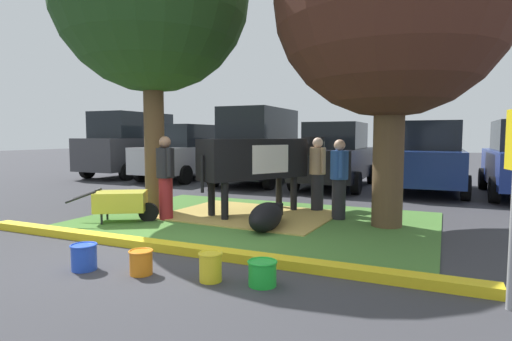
# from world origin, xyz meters

# --- Properties ---
(ground_plane) EXTENTS (80.00, 80.00, 0.00)m
(ground_plane) POSITION_xyz_m (0.00, 0.00, 0.00)
(ground_plane) COLOR #38383D
(grass_island) EXTENTS (6.43, 4.51, 0.02)m
(grass_island) POSITION_xyz_m (0.41, 2.18, 0.01)
(grass_island) COLOR #477A33
(grass_island) RESTS_ON ground
(curb_yellow) EXTENTS (7.63, 0.24, 0.12)m
(curb_yellow) POSITION_xyz_m (0.41, -0.22, 0.06)
(curb_yellow) COLOR yellow
(curb_yellow) RESTS_ON ground
(hay_bedding) EXTENTS (3.30, 2.54, 0.04)m
(hay_bedding) POSITION_xyz_m (0.11, 2.55, 0.03)
(hay_bedding) COLOR tan
(hay_bedding) RESTS_ON ground
(cow_holstein) EXTENTS (1.89, 2.89, 1.59)m
(cow_holstein) POSITION_xyz_m (0.16, 2.84, 1.13)
(cow_holstein) COLOR black
(cow_holstein) RESTS_ON ground
(calf_lying) EXTENTS (0.58, 1.32, 0.48)m
(calf_lying) POSITION_xyz_m (0.90, 1.53, 0.24)
(calf_lying) COLOR black
(calf_lying) RESTS_ON ground
(person_handler) EXTENTS (0.45, 0.34, 1.60)m
(person_handler) POSITION_xyz_m (-1.18, 1.52, 0.86)
(person_handler) COLOR maroon
(person_handler) RESTS_ON ground
(person_visitor_near) EXTENTS (0.41, 0.39, 1.58)m
(person_visitor_near) POSITION_xyz_m (1.19, 3.60, 0.84)
(person_visitor_near) COLOR black
(person_visitor_near) RESTS_ON ground
(person_visitor_far) EXTENTS (0.34, 0.50, 1.54)m
(person_visitor_far) POSITION_xyz_m (1.81, 2.92, 0.82)
(person_visitor_far) COLOR black
(person_visitor_far) RESTS_ON ground
(wheelbarrow) EXTENTS (1.51, 1.17, 0.63)m
(wheelbarrow) POSITION_xyz_m (-1.79, 1.02, 0.39)
(wheelbarrow) COLOR gold
(wheelbarrow) RESTS_ON ground
(bucket_blue) EXTENTS (0.32, 0.32, 0.31)m
(bucket_blue) POSITION_xyz_m (-0.28, -1.31, 0.16)
(bucket_blue) COLOR blue
(bucket_blue) RESTS_ON ground
(bucket_orange) EXTENTS (0.29, 0.29, 0.29)m
(bucket_orange) POSITION_xyz_m (0.46, -1.16, 0.15)
(bucket_orange) COLOR orange
(bucket_orange) RESTS_ON ground
(bucket_yellow) EXTENTS (0.27, 0.27, 0.33)m
(bucket_yellow) POSITION_xyz_m (1.31, -1.02, 0.17)
(bucket_yellow) COLOR yellow
(bucket_yellow) RESTS_ON ground
(bucket_green) EXTENTS (0.33, 0.33, 0.27)m
(bucket_green) POSITION_xyz_m (1.89, -0.91, 0.14)
(bucket_green) COLOR green
(bucket_green) RESTS_ON ground
(suv_dark_grey) EXTENTS (2.17, 4.63, 2.52)m
(suv_dark_grey) POSITION_xyz_m (-7.78, 8.27, 1.27)
(suv_dark_grey) COLOR #3D3D42
(suv_dark_grey) RESTS_ON ground
(sedan_silver) EXTENTS (2.07, 4.42, 2.02)m
(sedan_silver) POSITION_xyz_m (-5.12, 8.03, 0.98)
(sedan_silver) COLOR silver
(sedan_silver) RESTS_ON ground
(suv_black) EXTENTS (2.17, 4.63, 2.52)m
(suv_black) POSITION_xyz_m (-2.11, 8.02, 1.27)
(suv_black) COLOR black
(suv_black) RESTS_ON ground
(sedan_red) EXTENTS (2.07, 4.42, 2.02)m
(sedan_red) POSITION_xyz_m (0.52, 7.97, 0.98)
(sedan_red) COLOR black
(sedan_red) RESTS_ON ground
(hatchback_white) EXTENTS (2.07, 4.42, 2.02)m
(hatchback_white) POSITION_xyz_m (3.22, 8.03, 0.98)
(hatchback_white) COLOR navy
(hatchback_white) RESTS_ON ground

